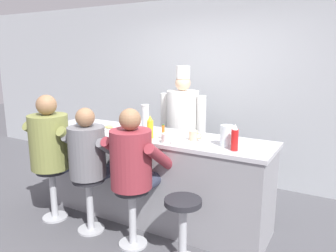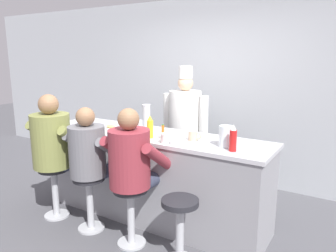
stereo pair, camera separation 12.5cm
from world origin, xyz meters
TOP-DOWN VIEW (x-y plane):
  - ground_plane at (0.00, 0.00)m, footprint 20.00×20.00m
  - wall_back at (0.00, 1.96)m, footprint 10.00×0.06m
  - diner_counter at (0.00, 0.35)m, footprint 2.75×0.70m
  - ketchup_bottle_red at (1.03, 0.17)m, footprint 0.07×0.07m
  - mustard_bottle_yellow at (0.10, 0.18)m, footprint 0.07×0.07m
  - hot_sauce_bottle_orange at (0.25, 0.20)m, footprint 0.03×0.03m
  - water_pitcher_clear at (0.92, 0.27)m, footprint 0.15×0.13m
  - breakfast_plate at (-0.55, 0.28)m, footprint 0.25×0.25m
  - cereal_bowl at (-0.97, 0.28)m, footprint 0.14×0.14m
  - coffee_mug_tan at (0.55, 0.32)m, footprint 0.14×0.09m
  - coffee_mug_white at (0.36, 0.08)m, footprint 0.14×0.09m
  - cup_stack_steel at (-0.19, 0.52)m, footprint 0.10×0.10m
  - napkin_dispenser_chrome at (-0.20, 0.34)m, footprint 0.12×0.07m
  - diner_seated_olive at (-0.97, -0.21)m, footprint 0.66×0.65m
  - diner_seated_grey at (-0.41, -0.22)m, footprint 0.58×0.57m
  - diner_seated_maroon at (0.15, -0.22)m, footprint 0.61×0.60m
  - empty_stool_round at (0.71, -0.25)m, footprint 0.34×0.34m
  - cook_in_whites_near at (-0.06, 1.25)m, footprint 0.68×0.43m

SIDE VIEW (x-z plane):
  - ground_plane at x=0.00m, z-range 0.00..0.00m
  - empty_stool_round at x=0.71m, z-range 0.11..0.72m
  - diner_counter at x=0.00m, z-range 0.00..1.01m
  - diner_seated_grey at x=-0.41m, z-range 0.16..1.52m
  - diner_seated_maroon at x=0.15m, z-range 0.16..1.55m
  - diner_seated_olive at x=-0.97m, z-range 0.16..1.61m
  - cook_in_whites_near at x=-0.06m, z-range 0.09..1.82m
  - breakfast_plate at x=-0.55m, z-range 1.00..1.05m
  - cereal_bowl at x=-0.97m, z-range 1.01..1.06m
  - coffee_mug_tan at x=0.55m, z-range 1.01..1.11m
  - coffee_mug_white at x=0.36m, z-range 1.01..1.11m
  - napkin_dispenser_chrome at x=-0.20m, z-range 1.01..1.15m
  - hot_sauce_bottle_orange at x=0.25m, z-range 1.01..1.16m
  - water_pitcher_clear at x=0.92m, z-range 1.01..1.22m
  - mustard_bottle_yellow at x=0.10m, z-range 1.00..1.24m
  - ketchup_bottle_red at x=1.03m, z-range 1.00..1.25m
  - cup_stack_steel at x=-0.19m, z-range 1.01..1.30m
  - wall_back at x=0.00m, z-range 0.00..2.70m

